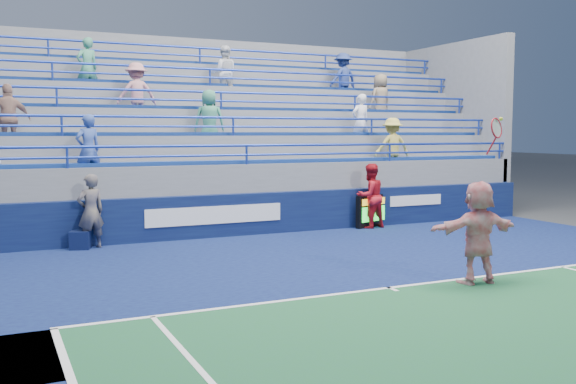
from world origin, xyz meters
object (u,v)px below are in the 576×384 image
judge_chair (81,239)px  line_judge (91,212)px  tennis_player (478,232)px  ball_girl (370,196)px  serve_speed_board (373,211)px

judge_chair → line_judge: (0.24, -0.04, 0.62)m
tennis_player → ball_girl: bearing=74.0°
line_judge → tennis_player: bearing=115.3°
judge_chair → ball_girl: size_ratio=0.42×
ball_girl → tennis_player: bearing=65.8°
tennis_player → ball_girl: 6.76m
judge_chair → tennis_player: tennis_player is taller
serve_speed_board → line_judge: bearing=-178.8°
tennis_player → serve_speed_board: bearing=72.7°
tennis_player → ball_girl: (1.86, 6.50, -0.01)m
serve_speed_board → ball_girl: size_ratio=0.73×
serve_speed_board → tennis_player: tennis_player is taller
judge_chair → tennis_player: bearing=-47.5°
serve_speed_board → ball_girl: bearing=-145.7°
line_judge → ball_girl: bearing=164.0°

